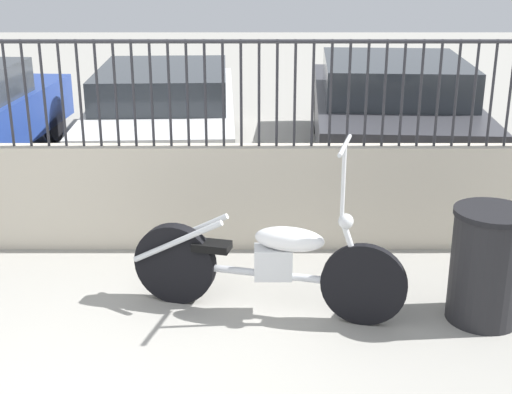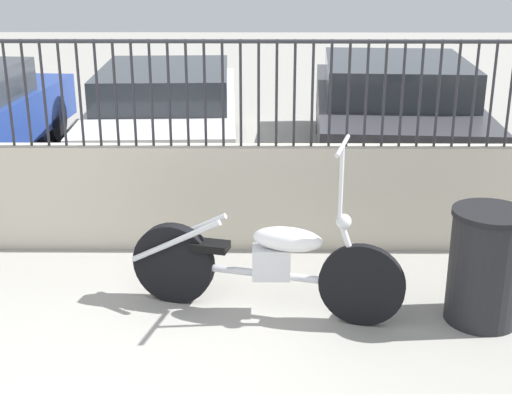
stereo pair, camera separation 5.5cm
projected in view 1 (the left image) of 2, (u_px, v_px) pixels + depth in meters
The scene contains 6 objects.
low_wall at pixel (138, 197), 6.46m from camera, with size 9.14×0.18×0.96m.
fence_railing at pixel (132, 80), 6.10m from camera, with size 9.14×0.04×0.93m.
motorcycle_silver at pixel (254, 262), 5.32m from camera, with size 2.04×0.74×1.37m.
trash_bin at pixel (486, 265), 5.19m from camera, with size 0.56×0.56×0.87m.
car_white at pixel (164, 110), 9.21m from camera, with size 1.93×4.48×1.20m.
car_dark_grey at pixel (389, 109), 8.99m from camera, with size 2.15×4.46×1.33m.
Camera 1 is at (1.06, -3.32, 2.64)m, focal length 50.00 mm.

